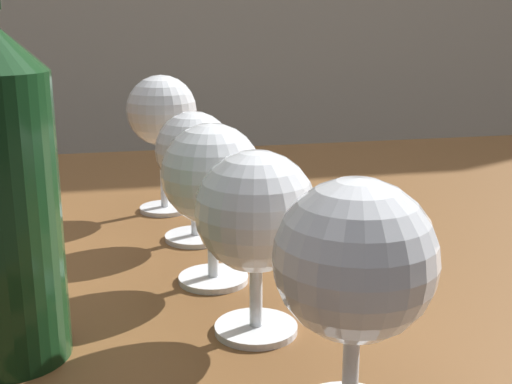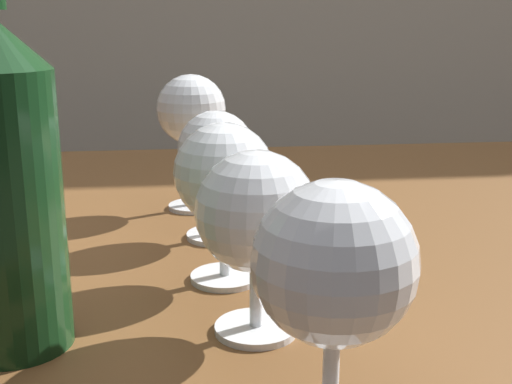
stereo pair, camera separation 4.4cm
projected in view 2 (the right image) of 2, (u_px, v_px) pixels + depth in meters
The scene contains 7 objects.
dining_table at pixel (218, 307), 0.70m from camera, with size 1.52×0.90×0.75m.
wine_glass_empty at pixel (334, 268), 0.34m from camera, with size 0.09×0.09×0.14m.
wine_glass_cabernet at pixel (256, 214), 0.45m from camera, with size 0.08×0.08×0.13m.
wine_glass_chardonnay at pixel (225, 175), 0.54m from camera, with size 0.08×0.08×0.13m.
wine_glass_rose at pixel (219, 153), 0.65m from camera, with size 0.07×0.07×0.13m.
wine_glass_white at pixel (191, 113), 0.74m from camera, with size 0.08×0.08×0.15m.
wine_bottle at pixel (1, 176), 0.42m from camera, with size 0.08×0.08×0.31m.
Camera 2 is at (-0.03, -0.65, 0.96)m, focal length 46.82 mm.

